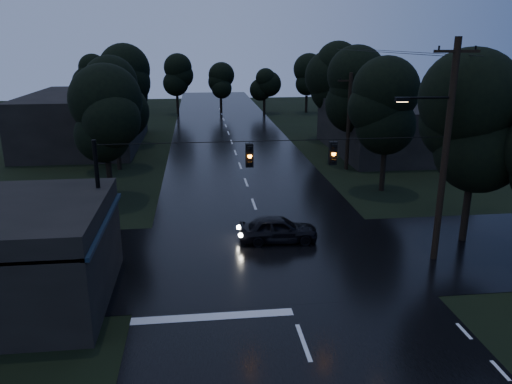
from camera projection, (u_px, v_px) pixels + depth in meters
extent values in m
cube|color=black|center=(240.00, 166.00, 40.67)|extent=(12.00, 120.00, 0.02)
cube|color=black|center=(273.00, 257.00, 23.57)|extent=(60.00, 9.00, 0.02)
cube|color=black|center=(22.00, 225.00, 18.67)|extent=(6.00, 7.00, 0.12)
cube|color=black|center=(104.00, 222.00, 19.01)|extent=(0.30, 7.00, 0.15)
cylinder|color=black|center=(87.00, 301.00, 16.63)|extent=(0.10, 0.10, 3.00)
cylinder|color=black|center=(114.00, 235.00, 22.33)|extent=(0.10, 0.10, 3.00)
cube|color=#FFB166|center=(97.00, 255.00, 17.78)|extent=(0.06, 1.60, 0.50)
cube|color=#FFB166|center=(109.00, 228.00, 20.35)|extent=(0.06, 1.20, 0.50)
cube|color=black|center=(389.00, 128.00, 45.38)|extent=(10.00, 14.00, 4.40)
cube|color=black|center=(86.00, 120.00, 47.88)|extent=(10.00, 16.00, 5.00)
cylinder|color=black|center=(445.00, 155.00, 22.00)|extent=(0.30, 0.30, 10.00)
cube|color=black|center=(457.00, 51.00, 20.71)|extent=(2.00, 0.12, 0.12)
cylinder|color=black|center=(427.00, 98.00, 21.14)|extent=(2.20, 0.10, 0.10)
cube|color=black|center=(402.00, 99.00, 21.03)|extent=(0.60, 0.25, 0.18)
cube|color=#FFB266|center=(402.00, 102.00, 21.06)|extent=(0.45, 0.18, 0.03)
cylinder|color=black|center=(349.00, 122.00, 38.60)|extent=(0.30, 0.30, 7.50)
cube|color=black|center=(351.00, 81.00, 37.68)|extent=(2.00, 0.12, 0.12)
cylinder|color=black|center=(100.00, 210.00, 20.91)|extent=(0.18, 0.18, 6.00)
cylinder|color=black|center=(278.00, 141.00, 20.93)|extent=(15.00, 0.03, 0.03)
cube|color=black|center=(249.00, 155.00, 20.97)|extent=(0.32, 0.25, 1.00)
sphere|color=orange|center=(250.00, 156.00, 20.83)|extent=(0.18, 0.18, 0.18)
cube|color=black|center=(333.00, 153.00, 21.37)|extent=(0.32, 0.25, 1.00)
sphere|color=orange|center=(334.00, 154.00, 21.23)|extent=(0.18, 0.18, 0.18)
cylinder|color=black|center=(465.00, 214.00, 25.23)|extent=(0.36, 0.36, 2.80)
sphere|color=black|center=(474.00, 148.00, 24.23)|extent=(4.48, 4.48, 4.48)
sphere|color=black|center=(477.00, 124.00, 23.88)|extent=(4.48, 4.48, 4.48)
sphere|color=black|center=(481.00, 99.00, 23.53)|extent=(4.48, 4.48, 4.48)
cylinder|color=black|center=(110.00, 182.00, 31.71)|extent=(0.36, 0.36, 2.45)
sphere|color=black|center=(106.00, 135.00, 30.84)|extent=(3.92, 3.92, 3.92)
sphere|color=black|center=(104.00, 118.00, 30.53)|extent=(3.92, 3.92, 3.92)
sphere|color=black|center=(103.00, 101.00, 30.23)|extent=(3.92, 3.92, 3.92)
cylinder|color=black|center=(118.00, 153.00, 39.22)|extent=(0.36, 0.36, 2.62)
sphere|color=black|center=(115.00, 113.00, 38.28)|extent=(4.20, 4.20, 4.20)
sphere|color=black|center=(114.00, 98.00, 37.96)|extent=(4.20, 4.20, 4.20)
sphere|color=black|center=(113.00, 83.00, 37.63)|extent=(4.20, 4.20, 4.20)
cylinder|color=black|center=(127.00, 130.00, 48.62)|extent=(0.36, 0.36, 2.80)
sphere|color=black|center=(124.00, 95.00, 47.63)|extent=(4.48, 4.48, 4.48)
sphere|color=black|center=(123.00, 82.00, 47.28)|extent=(4.48, 4.48, 4.48)
sphere|color=black|center=(122.00, 69.00, 46.93)|extent=(4.48, 4.48, 4.48)
cylinder|color=black|center=(383.00, 172.00, 33.69)|extent=(0.36, 0.36, 2.62)
sphere|color=black|center=(386.00, 125.00, 32.76)|extent=(4.20, 4.20, 4.20)
sphere|color=black|center=(388.00, 108.00, 32.43)|extent=(4.20, 4.20, 4.20)
sphere|color=black|center=(389.00, 90.00, 32.10)|extent=(4.20, 4.20, 4.20)
cylinder|color=black|center=(355.00, 146.00, 41.33)|extent=(0.36, 0.36, 2.80)
sphere|color=black|center=(358.00, 105.00, 40.34)|extent=(4.48, 4.48, 4.48)
sphere|color=black|center=(359.00, 90.00, 39.99)|extent=(4.48, 4.48, 4.48)
sphere|color=black|center=(359.00, 75.00, 39.63)|extent=(4.48, 4.48, 4.48)
cylinder|color=black|center=(331.00, 126.00, 50.87)|extent=(0.36, 0.36, 2.97)
sphere|color=black|center=(333.00, 90.00, 49.81)|extent=(4.76, 4.76, 4.76)
sphere|color=black|center=(333.00, 77.00, 49.44)|extent=(4.76, 4.76, 4.76)
sphere|color=black|center=(334.00, 63.00, 49.07)|extent=(4.76, 4.76, 4.76)
imported|color=black|center=(278.00, 229.00, 25.25)|extent=(4.05, 1.77, 1.36)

